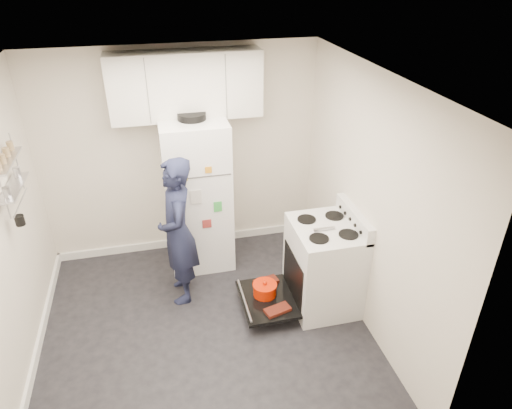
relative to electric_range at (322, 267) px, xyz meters
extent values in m
cube|color=black|center=(-1.26, -0.15, -0.47)|extent=(3.20, 3.20, 0.01)
cube|color=white|center=(-1.26, -0.15, 2.03)|extent=(3.20, 3.20, 0.01)
cube|color=beige|center=(-1.26, 1.45, 0.78)|extent=(3.20, 0.01, 2.50)
cube|color=beige|center=(-1.26, -1.75, 0.78)|extent=(3.20, 0.01, 2.50)
cube|color=beige|center=(0.34, -0.15, 0.78)|extent=(0.01, 3.20, 2.50)
cube|color=white|center=(-2.85, -0.15, -0.42)|extent=(0.03, 3.20, 0.10)
cube|color=white|center=(-1.26, 1.44, -0.42)|extent=(3.20, 0.03, 0.10)
cube|color=silver|center=(0.01, 0.00, -0.01)|extent=(0.65, 0.76, 0.92)
cube|color=black|center=(-0.06, 0.00, -0.07)|extent=(0.53, 0.60, 0.52)
cube|color=orange|center=(0.21, 0.00, -0.07)|extent=(0.02, 0.56, 0.46)
cylinder|color=black|center=(-0.01, 0.00, -0.25)|extent=(0.34, 0.34, 0.02)
cube|color=silver|center=(0.30, 0.00, 0.54)|extent=(0.08, 0.76, 0.18)
cube|color=silver|center=(0.01, 0.00, 0.47)|extent=(0.65, 0.76, 0.03)
cube|color=#B2B2B7|center=(-0.04, -0.05, 0.50)|extent=(0.22, 0.03, 0.01)
cube|color=black|center=(-0.59, 0.00, -0.32)|extent=(0.55, 0.70, 0.03)
cylinder|color=#B2B2B7|center=(-0.83, 0.00, -0.29)|extent=(0.02, 0.66, 0.02)
cylinder|color=red|center=(-0.60, 0.06, -0.25)|extent=(0.25, 0.25, 0.11)
cylinder|color=red|center=(-0.60, 0.06, -0.18)|extent=(0.26, 0.26, 0.02)
sphere|color=red|center=(-0.60, 0.06, -0.15)|extent=(0.04, 0.04, 0.04)
cube|color=maroon|center=(-0.54, -0.22, -0.29)|extent=(0.29, 0.19, 0.04)
cube|color=maroon|center=(-0.54, 0.24, -0.29)|extent=(0.28, 0.18, 0.04)
cube|color=white|center=(-1.14, 1.10, 0.42)|extent=(0.72, 0.70, 1.78)
cube|color=#4C4C4C|center=(-1.14, 0.75, 0.81)|extent=(0.68, 0.01, 0.01)
cube|color=#B2B2B7|center=(-1.42, 0.73, 0.93)|extent=(0.03, 0.03, 0.20)
cube|color=#B2B2B7|center=(-1.42, 0.73, 0.51)|extent=(0.03, 0.03, 0.55)
cylinder|color=black|center=(-1.14, 1.10, 1.35)|extent=(0.30, 0.30, 0.07)
cube|color=green|center=(-0.96, 0.74, 0.43)|extent=(0.09, 0.01, 0.12)
cube|color=silver|center=(-1.19, 0.74, 0.58)|extent=(0.12, 0.01, 0.16)
cube|color=#9B2F2C|center=(-1.09, 0.74, 0.23)|extent=(0.10, 0.01, 0.10)
cube|color=gold|center=(-1.29, 0.74, 0.81)|extent=(0.06, 0.01, 0.06)
cube|color=orange|center=(-1.04, 0.74, 0.88)|extent=(0.07, 0.01, 0.07)
cube|color=silver|center=(-1.16, 1.28, 1.63)|extent=(1.60, 0.33, 0.70)
cube|color=#B2B2B7|center=(-2.78, 0.35, 1.33)|extent=(0.14, 0.60, 0.02)
cube|color=#B2B2B7|center=(-2.78, 0.35, 1.08)|extent=(0.14, 0.60, 0.02)
cylinder|color=black|center=(-2.75, 0.17, 0.85)|extent=(0.08, 0.08, 0.09)
imported|color=#191D38|center=(-1.42, 0.47, 0.34)|extent=(0.39, 0.59, 1.62)
camera|label=1|loc=(-1.56, -3.55, 2.89)|focal=32.00mm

